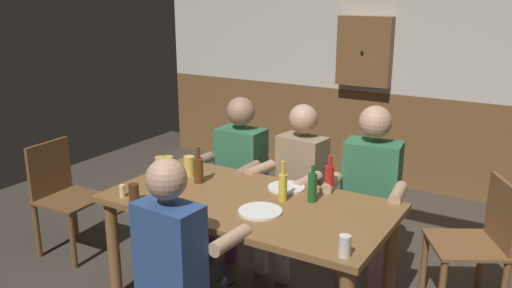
# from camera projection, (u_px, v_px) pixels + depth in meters

# --- Properties ---
(back_wall_upper) EXTENTS (5.44, 0.12, 1.41)m
(back_wall_upper) POSITION_uv_depth(u_px,v_px,m) (392.00, 23.00, 5.36)
(back_wall_upper) COLOR beige
(back_wall_wainscot) EXTENTS (5.44, 0.12, 0.98)m
(back_wall_wainscot) POSITION_uv_depth(u_px,v_px,m) (384.00, 138.00, 5.69)
(back_wall_wainscot) COLOR brown
(back_wall_wainscot) RESTS_ON ground_plane
(dining_table) EXTENTS (1.79, 0.92, 0.75)m
(dining_table) POSITION_uv_depth(u_px,v_px,m) (248.00, 215.00, 3.38)
(dining_table) COLOR brown
(dining_table) RESTS_ON ground_plane
(person_0) EXTENTS (0.51, 0.52, 1.22)m
(person_0) POSITION_uv_depth(u_px,v_px,m) (237.00, 166.00, 4.21)
(person_0) COLOR #33724C
(person_0) RESTS_ON ground_plane
(person_1) EXTENTS (0.52, 0.56, 1.22)m
(person_1) POSITION_uv_depth(u_px,v_px,m) (295.00, 180.00, 3.94)
(person_1) COLOR #997F60
(person_1) RESTS_ON ground_plane
(person_2) EXTENTS (0.55, 0.56, 1.27)m
(person_2) POSITION_uv_depth(u_px,v_px,m) (369.00, 188.00, 3.68)
(person_2) COLOR #33724C
(person_2) RESTS_ON ground_plane
(person_3) EXTENTS (0.50, 0.50, 1.23)m
(person_3) POSITION_uv_depth(u_px,v_px,m) (181.00, 256.00, 2.81)
(person_3) COLOR #2D4C84
(person_3) RESTS_ON ground_plane
(chair_empty_near_right) EXTENTS (0.60, 0.60, 0.88)m
(chair_empty_near_right) POSITION_uv_depth(u_px,v_px,m) (479.00, 241.00, 3.40)
(chair_empty_near_right) COLOR brown
(chair_empty_near_right) RESTS_ON ground_plane
(chair_empty_near_left) EXTENTS (0.46, 0.46, 0.88)m
(chair_empty_near_left) POSITION_uv_depth(u_px,v_px,m) (63.00, 194.00, 4.18)
(chair_empty_near_left) COLOR brown
(chair_empty_near_left) RESTS_ON ground_plane
(table_candle) EXTENTS (0.04, 0.04, 0.08)m
(table_candle) POSITION_uv_depth(u_px,v_px,m) (122.00, 191.00, 3.39)
(table_candle) COLOR #F9E08C
(table_candle) RESTS_ON dining_table
(plate_0) EXTENTS (0.25, 0.25, 0.01)m
(plate_0) POSITION_uv_depth(u_px,v_px,m) (286.00, 188.00, 3.54)
(plate_0) COLOR white
(plate_0) RESTS_ON dining_table
(plate_1) EXTENTS (0.26, 0.26, 0.01)m
(plate_1) POSITION_uv_depth(u_px,v_px,m) (260.00, 211.00, 3.16)
(plate_1) COLOR white
(plate_1) RESTS_ON dining_table
(bottle_0) EXTENTS (0.06, 0.06, 0.24)m
(bottle_0) POSITION_uv_depth(u_px,v_px,m) (312.00, 187.00, 3.30)
(bottle_0) COLOR #195923
(bottle_0) RESTS_ON dining_table
(bottle_1) EXTENTS (0.05, 0.05, 0.26)m
(bottle_1) POSITION_uv_depth(u_px,v_px,m) (283.00, 186.00, 3.32)
(bottle_1) COLOR gold
(bottle_1) RESTS_ON dining_table
(bottle_2) EXTENTS (0.07, 0.07, 0.26)m
(bottle_2) POSITION_uv_depth(u_px,v_px,m) (199.00, 169.00, 3.63)
(bottle_2) COLOR #593314
(bottle_2) RESTS_ON dining_table
(bottle_3) EXTENTS (0.06, 0.06, 0.24)m
(bottle_3) POSITION_uv_depth(u_px,v_px,m) (329.00, 177.00, 3.47)
(bottle_3) COLOR red
(bottle_3) RESTS_ON dining_table
(pint_glass_0) EXTENTS (0.06, 0.06, 0.11)m
(pint_glass_0) POSITION_uv_depth(u_px,v_px,m) (345.00, 246.00, 2.63)
(pint_glass_0) COLOR white
(pint_glass_0) RESTS_ON dining_table
(pint_glass_1) EXTENTS (0.07, 0.07, 0.11)m
(pint_glass_1) POSITION_uv_depth(u_px,v_px,m) (134.00, 193.00, 3.31)
(pint_glass_1) COLOR #4C2D19
(pint_glass_1) RESTS_ON dining_table
(pint_glass_2) EXTENTS (0.07, 0.07, 0.15)m
(pint_glass_2) POSITION_uv_depth(u_px,v_px,m) (160.00, 167.00, 3.74)
(pint_glass_2) COLOR #E5C64C
(pint_glass_2) RESTS_ON dining_table
(pint_glass_3) EXTENTS (0.08, 0.08, 0.14)m
(pint_glass_3) POSITION_uv_depth(u_px,v_px,m) (189.00, 166.00, 3.77)
(pint_glass_3) COLOR #E5C64C
(pint_glass_3) RESTS_ON dining_table
(pint_glass_4) EXTENTS (0.08, 0.08, 0.10)m
(pint_glass_4) POSITION_uv_depth(u_px,v_px,m) (168.00, 163.00, 3.89)
(pint_glass_4) COLOR #E5C64C
(pint_glass_4) RESTS_ON dining_table
(wall_dart_cabinet) EXTENTS (0.56, 0.15, 0.70)m
(wall_dart_cabinet) POSITION_uv_depth(u_px,v_px,m) (364.00, 51.00, 5.44)
(wall_dart_cabinet) COLOR brown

